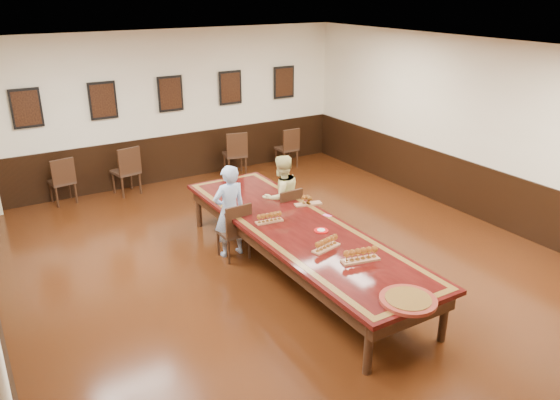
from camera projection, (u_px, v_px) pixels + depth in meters
floor at (297, 273)px, 8.20m from camera, size 8.00×10.00×0.02m
ceiling at (300, 53)px, 7.02m from camera, size 8.00×10.00×0.02m
wall_back at (170, 107)px, 11.59m from camera, size 8.00×0.02×3.20m
wall_right at (490, 134)px, 9.54m from camera, size 0.02×10.00×3.20m
chair_man at (233, 230)px, 8.50m from camera, size 0.45×0.49×0.94m
chair_woman at (285, 213)px, 9.15m from camera, size 0.45×0.49×0.92m
spare_chair_a at (61, 180)px, 10.65m from camera, size 0.50×0.54×0.95m
spare_chair_b at (125, 170)px, 11.12m from camera, size 0.57×0.60×1.02m
spare_chair_c at (235, 153)px, 12.26m from camera, size 0.57×0.60×1.01m
spare_chair_d at (287, 147)px, 12.81m from camera, size 0.45×0.49×0.94m
person_man at (229, 211)px, 8.48m from camera, size 0.56×0.37×1.49m
person_woman at (281, 197)px, 9.13m from camera, size 0.74×0.59×1.44m
pink_phone at (327, 216)px, 8.29m from camera, size 0.10×0.14×0.01m
wainscoting at (298, 242)px, 8.01m from camera, size 8.00×10.00×1.00m
conference_table at (298, 235)px, 7.97m from camera, size 1.40×5.00×0.76m
posters at (170, 94)px, 11.43m from camera, size 6.14×0.04×0.74m
flight_a at (269, 218)px, 8.04m from camera, size 0.43×0.17×0.15m
flight_b at (308, 201)px, 8.68m from camera, size 0.46×0.23×0.16m
flight_c at (326, 244)px, 7.22m from camera, size 0.46×0.23×0.16m
flight_d at (360, 255)px, 6.90m from camera, size 0.52×0.25×0.19m
red_plate_grp at (321, 231)px, 7.77m from camera, size 0.20×0.20×0.03m
carved_platter at (408, 300)px, 6.03m from camera, size 0.70×0.70×0.05m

